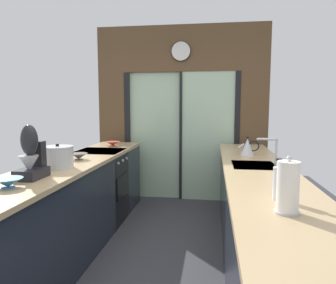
{
  "coord_description": "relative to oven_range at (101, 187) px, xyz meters",
  "views": [
    {
      "loc": [
        0.5,
        -2.47,
        1.48
      ],
      "look_at": [
        0.04,
        0.72,
        1.11
      ],
      "focal_mm": 33.41,
      "sensor_mm": 36.0,
      "label": 1
    }
  ],
  "objects": [
    {
      "name": "sink_faucet",
      "position": [
        1.97,
        -0.7,
        0.64
      ],
      "size": [
        0.19,
        0.02,
        0.26
      ],
      "color": "#B7BABC",
      "rests_on": "right_counter_run"
    },
    {
      "name": "stand_mixer",
      "position": [
        0.02,
        -1.52,
        0.63
      ],
      "size": [
        0.17,
        0.27,
        0.42
      ],
      "color": "black",
      "rests_on": "left_counter_run"
    },
    {
      "name": "left_counter_run",
      "position": [
        -0.0,
        -1.12,
        0.01
      ],
      "size": [
        0.62,
        3.8,
        0.92
      ],
      "color": "#1E232D",
      "rests_on": "ground_plane"
    },
    {
      "name": "ground_plane",
      "position": [
        0.91,
        -0.65,
        -0.47
      ],
      "size": [
        5.04,
        7.6,
        0.02
      ],
      "primitive_type": "cube",
      "color": "#38383D"
    },
    {
      "name": "right_counter_run",
      "position": [
        1.82,
        -0.95,
        0.01
      ],
      "size": [
        0.62,
        3.8,
        0.92
      ],
      "color": "#1E232D",
      "rests_on": "ground_plane"
    },
    {
      "name": "back_wall_unit",
      "position": [
        0.91,
        1.15,
        1.07
      ],
      "size": [
        2.64,
        0.12,
        2.7
      ],
      "color": "brown",
      "rests_on": "ground_plane"
    },
    {
      "name": "mixing_bowl_near",
      "position": [
        0.02,
        -1.81,
        0.5
      ],
      "size": [
        0.2,
        0.2,
        0.07
      ],
      "color": "teal",
      "rests_on": "left_counter_run"
    },
    {
      "name": "soap_bottle",
      "position": [
        1.8,
        -1.82,
        0.57
      ],
      "size": [
        0.07,
        0.07,
        0.25
      ],
      "color": "silver",
      "rests_on": "right_counter_run"
    },
    {
      "name": "paper_towel_roll",
      "position": [
        1.8,
        -2.06,
        0.6
      ],
      "size": [
        0.13,
        0.13,
        0.3
      ],
      "color": "#B7BABC",
      "rests_on": "right_counter_run"
    },
    {
      "name": "mixing_bowl_far",
      "position": [
        0.02,
        0.46,
        0.5
      ],
      "size": [
        0.21,
        0.21,
        0.06
      ],
      "color": "#BC4C38",
      "rests_on": "left_counter_run"
    },
    {
      "name": "mixing_bowl_mid",
      "position": [
        0.02,
        -0.66,
        0.5
      ],
      "size": [
        0.19,
        0.19,
        0.07
      ],
      "color": "#514C47",
      "rests_on": "left_counter_run"
    },
    {
      "name": "oven_range",
      "position": [
        0.0,
        0.0,
        0.0
      ],
      "size": [
        0.6,
        0.6,
        0.92
      ],
      "color": "black",
      "rests_on": "ground_plane"
    },
    {
      "name": "stock_pot",
      "position": [
        0.02,
        -1.1,
        0.56
      ],
      "size": [
        0.28,
        0.28,
        0.22
      ],
      "color": "#B7BABC",
      "rests_on": "left_counter_run"
    },
    {
      "name": "kettle",
      "position": [
        1.8,
        -0.1,
        0.56
      ],
      "size": [
        0.24,
        0.15,
        0.22
      ],
      "color": "#B7BABC",
      "rests_on": "right_counter_run"
    }
  ]
}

